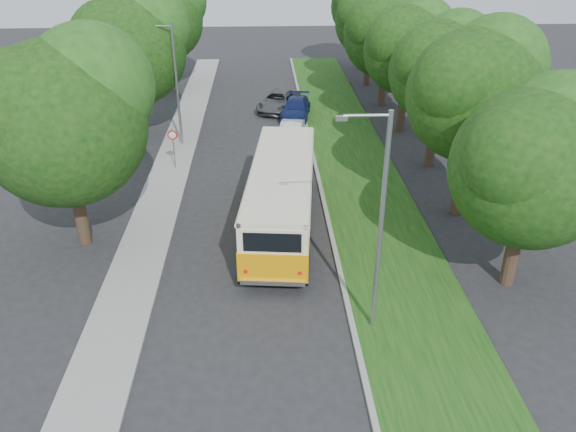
{
  "coord_description": "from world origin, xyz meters",
  "views": [
    {
      "loc": [
        0.56,
        -18.1,
        12.95
      ],
      "look_at": [
        1.57,
        3.28,
        1.5
      ],
      "focal_mm": 35.0,
      "sensor_mm": 36.0,
      "label": 1
    }
  ],
  "objects_px": {
    "lamppost_far": "(175,82)",
    "car_blue": "(296,108)",
    "lamppost_near": "(379,220)",
    "vintage_bus": "(282,198)",
    "car_white": "(291,133)",
    "car_grey": "(279,101)",
    "car_silver": "(294,151)"
  },
  "relations": [
    {
      "from": "lamppost_far",
      "to": "car_grey",
      "type": "relative_size",
      "value": 1.52
    },
    {
      "from": "car_white",
      "to": "car_grey",
      "type": "xyz_separation_m",
      "value": [
        -0.57,
        7.05,
        0.03
      ]
    },
    {
      "from": "car_white",
      "to": "vintage_bus",
      "type": "bearing_deg",
      "value": -84.88
    },
    {
      "from": "lamppost_near",
      "to": "car_blue",
      "type": "relative_size",
      "value": 1.71
    },
    {
      "from": "car_blue",
      "to": "car_silver",
      "type": "bearing_deg",
      "value": -85.35
    },
    {
      "from": "lamppost_near",
      "to": "vintage_bus",
      "type": "height_order",
      "value": "lamppost_near"
    },
    {
      "from": "vintage_bus",
      "to": "car_grey",
      "type": "distance_m",
      "value": 18.4
    },
    {
      "from": "lamppost_near",
      "to": "car_white",
      "type": "distance_m",
      "value": 19.11
    },
    {
      "from": "car_white",
      "to": "car_blue",
      "type": "xyz_separation_m",
      "value": [
        0.63,
        5.14,
        0.03
      ]
    },
    {
      "from": "lamppost_near",
      "to": "car_grey",
      "type": "bearing_deg",
      "value": 95.34
    },
    {
      "from": "car_blue",
      "to": "car_grey",
      "type": "height_order",
      "value": "car_grey"
    },
    {
      "from": "lamppost_far",
      "to": "car_silver",
      "type": "distance_m",
      "value": 8.45
    },
    {
      "from": "lamppost_far",
      "to": "vintage_bus",
      "type": "xyz_separation_m",
      "value": [
        6.06,
        -11.16,
        -2.5
      ]
    },
    {
      "from": "car_white",
      "to": "car_blue",
      "type": "height_order",
      "value": "car_blue"
    },
    {
      "from": "car_blue",
      "to": "vintage_bus",
      "type": "bearing_deg",
      "value": -86.74
    },
    {
      "from": "lamppost_near",
      "to": "vintage_bus",
      "type": "relative_size",
      "value": 0.74
    },
    {
      "from": "lamppost_far",
      "to": "car_blue",
      "type": "relative_size",
      "value": 1.6
    },
    {
      "from": "vintage_bus",
      "to": "car_white",
      "type": "distance_m",
      "value": 11.4
    },
    {
      "from": "car_silver",
      "to": "car_blue",
      "type": "xyz_separation_m",
      "value": [
        0.64,
        8.51,
        -0.09
      ]
    },
    {
      "from": "vintage_bus",
      "to": "car_white",
      "type": "relative_size",
      "value": 2.73
    },
    {
      "from": "car_blue",
      "to": "car_grey",
      "type": "xyz_separation_m",
      "value": [
        -1.2,
        1.91,
        0.0
      ]
    },
    {
      "from": "vintage_bus",
      "to": "car_blue",
      "type": "bearing_deg",
      "value": 90.16
    },
    {
      "from": "car_silver",
      "to": "car_white",
      "type": "distance_m",
      "value": 3.37
    },
    {
      "from": "lamppost_near",
      "to": "vintage_bus",
      "type": "bearing_deg",
      "value": 111.16
    },
    {
      "from": "car_white",
      "to": "car_blue",
      "type": "bearing_deg",
      "value": 93.29
    },
    {
      "from": "vintage_bus",
      "to": "car_silver",
      "type": "bearing_deg",
      "value": 88.68
    },
    {
      "from": "car_blue",
      "to": "lamppost_near",
      "type": "bearing_deg",
      "value": -78.16
    },
    {
      "from": "lamppost_near",
      "to": "lamppost_far",
      "type": "bearing_deg",
      "value": 115.71
    },
    {
      "from": "car_blue",
      "to": "car_white",
      "type": "bearing_deg",
      "value": -87.99
    },
    {
      "from": "lamppost_near",
      "to": "car_silver",
      "type": "distance_m",
      "value": 15.82
    },
    {
      "from": "vintage_bus",
      "to": "lamppost_far",
      "type": "bearing_deg",
      "value": 124.36
    },
    {
      "from": "car_grey",
      "to": "lamppost_far",
      "type": "bearing_deg",
      "value": -111.93
    }
  ]
}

